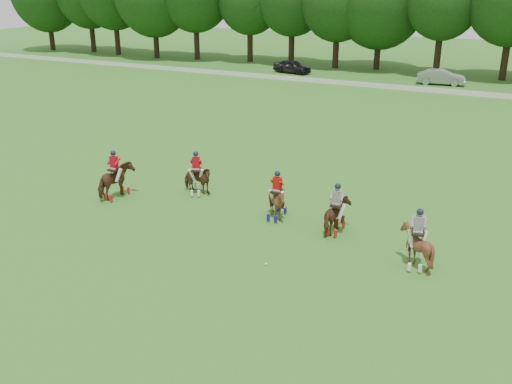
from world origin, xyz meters
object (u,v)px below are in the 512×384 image
at_px(polo_red_a, 116,181).
at_px(polo_stripe_a, 336,215).
at_px(polo_red_c, 277,202).
at_px(polo_stripe_b, 416,246).
at_px(polo_red_b, 197,179).
at_px(polo_ball, 266,264).
at_px(car_left, 292,66).
at_px(car_mid, 441,77).

bearing_deg(polo_red_a, polo_stripe_a, 5.08).
height_order(polo_red_c, polo_stripe_b, polo_stripe_b).
height_order(polo_red_b, polo_red_c, polo_red_c).
distance_m(polo_red_a, polo_ball, 9.95).
height_order(polo_red_a, polo_stripe_a, polo_red_a).
bearing_deg(polo_red_b, polo_ball, -39.32).
distance_m(car_left, car_mid, 15.98).
xyz_separation_m(polo_red_b, polo_red_c, (4.78, -0.99, 0.02)).
relative_size(car_mid, polo_red_a, 1.94).
xyz_separation_m(polo_red_c, polo_stripe_b, (6.41, -1.72, 0.04)).
xyz_separation_m(polo_stripe_a, polo_stripe_b, (3.59, -1.47, 0.04)).
relative_size(car_left, polo_red_c, 1.97).
distance_m(car_mid, polo_ball, 41.68).
xyz_separation_m(car_left, polo_stripe_b, (21.99, -39.22, 0.07)).
height_order(car_mid, polo_stripe_b, polo_stripe_b).
height_order(car_left, car_mid, car_mid).
bearing_deg(polo_red_a, polo_red_b, 34.57).
xyz_separation_m(car_left, polo_red_a, (7.62, -38.71, 0.12)).
bearing_deg(polo_ball, car_left, 112.30).
bearing_deg(polo_stripe_a, polo_red_c, 175.00).
bearing_deg(polo_red_b, car_left, 106.48).
xyz_separation_m(car_left, polo_red_c, (15.59, -37.50, 0.04)).
height_order(polo_red_b, polo_ball, polo_red_b).
distance_m(car_mid, polo_stripe_a, 37.83).
bearing_deg(car_mid, polo_stripe_b, -178.80).
xyz_separation_m(polo_red_c, polo_stripe_a, (2.82, -0.25, -0.01)).
bearing_deg(polo_red_b, polo_stripe_b, -13.59).
height_order(car_left, polo_stripe_a, polo_stripe_a).
distance_m(polo_stripe_a, polo_stripe_b, 3.88).
relative_size(polo_red_c, polo_stripe_a, 1.01).
bearing_deg(car_left, polo_red_a, -157.69).
xyz_separation_m(polo_red_a, polo_red_b, (3.18, 2.19, -0.10)).
relative_size(car_mid, polo_red_c, 2.08).
xyz_separation_m(car_mid, polo_red_c, (-0.39, -37.50, 0.03)).
relative_size(polo_red_b, polo_red_c, 0.98).
relative_size(car_left, car_mid, 0.95).
xyz_separation_m(car_left, polo_ball, (17.08, -41.66, -0.69)).
relative_size(polo_stripe_b, polo_ball, 25.26).
bearing_deg(polo_stripe_b, polo_stripe_a, 157.72).
relative_size(polo_red_b, polo_ball, 24.01).
xyz_separation_m(car_left, polo_stripe_a, (18.40, -37.75, 0.03)).
bearing_deg(polo_stripe_b, car_left, 119.28).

